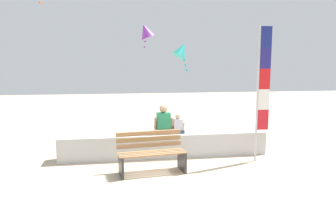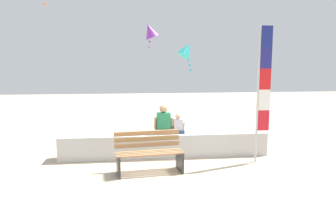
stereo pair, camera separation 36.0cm
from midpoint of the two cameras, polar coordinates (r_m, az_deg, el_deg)
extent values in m
plane|color=#C6B091|center=(7.47, -0.82, -10.18)|extent=(40.00, 40.00, 0.00)
cube|color=#B5B6B5|center=(8.26, -1.79, -6.22)|extent=(5.30, 0.56, 0.60)
cube|color=#A7744E|center=(6.82, -4.03, -8.02)|extent=(1.48, 0.24, 0.03)
cube|color=#A48354|center=(6.92, -4.23, -7.77)|extent=(1.48, 0.24, 0.03)
cube|color=#9D7955|center=(7.03, -4.42, -7.53)|extent=(1.48, 0.24, 0.03)
cube|color=#A8824D|center=(7.14, -4.60, -7.30)|extent=(1.48, 0.24, 0.03)
cube|color=#A27959|center=(7.21, -4.79, -6.16)|extent=(1.48, 0.22, 0.10)
cube|color=#9A7547|center=(7.20, -4.83, -5.11)|extent=(1.48, 0.22, 0.10)
cube|color=#A7774D|center=(7.19, -4.88, -4.06)|extent=(1.48, 0.22, 0.10)
cube|color=#2D2D33|center=(6.94, -9.90, -9.77)|extent=(0.11, 0.53, 0.45)
cube|color=#2D2D33|center=(7.20, 1.07, -8.99)|extent=(0.11, 0.53, 0.45)
cube|color=tan|center=(8.20, -2.07, -3.73)|extent=(0.44, 0.36, 0.12)
cube|color=#29875A|center=(8.15, -2.07, -1.86)|extent=(0.34, 0.22, 0.42)
cylinder|color=tan|center=(8.12, -3.53, -2.28)|extent=(0.07, 0.17, 0.31)
cylinder|color=tan|center=(8.17, -0.59, -2.19)|extent=(0.07, 0.17, 0.31)
sphere|color=tan|center=(8.10, -2.09, 0.34)|extent=(0.21, 0.21, 0.21)
cube|color=#2E3B52|center=(8.26, 0.55, -3.77)|extent=(0.30, 0.25, 0.08)
cube|color=silver|center=(8.22, 0.55, -2.50)|extent=(0.23, 0.15, 0.29)
cylinder|color=#DDAA8E|center=(8.19, -0.43, -2.79)|extent=(0.05, 0.12, 0.21)
cylinder|color=#DDAA8E|center=(8.24, 1.56, -2.73)|extent=(0.05, 0.12, 0.21)
sphere|color=#DDAA8E|center=(8.19, 0.55, -1.01)|extent=(0.14, 0.14, 0.14)
cylinder|color=#B7B7BC|center=(7.90, 14.49, 2.65)|extent=(0.05, 0.05, 3.25)
cube|color=red|center=(8.04, 15.42, -1.60)|extent=(0.28, 0.02, 0.49)
cube|color=white|center=(7.98, 15.55, 1.91)|extent=(0.28, 0.02, 0.49)
cube|color=red|center=(7.94, 15.69, 5.46)|extent=(0.28, 0.02, 0.49)
cube|color=navy|center=(7.94, 15.82, 9.03)|extent=(0.28, 0.02, 0.49)
cube|color=navy|center=(7.96, 15.96, 12.58)|extent=(0.28, 0.02, 0.49)
cone|color=purple|center=(11.47, -4.92, 14.05)|extent=(0.67, 0.53, 0.63)
sphere|color=purple|center=(11.55, -4.98, 13.10)|extent=(0.08, 0.08, 0.08)
sphere|color=purple|center=(11.64, -5.03, 12.18)|extent=(0.08, 0.08, 0.08)
sphere|color=purple|center=(11.72, -5.08, 11.26)|extent=(0.08, 0.08, 0.08)
cone|color=teal|center=(11.54, 1.55, 10.82)|extent=(0.78, 0.66, 0.68)
sphere|color=#119EAC|center=(11.45, 1.78, 9.94)|extent=(0.08, 0.08, 0.08)
sphere|color=#119EAC|center=(11.36, 2.02, 9.05)|extent=(0.08, 0.08, 0.08)
sphere|color=#119EAC|center=(11.27, 2.26, 8.14)|extent=(0.08, 0.08, 0.08)
sphere|color=#119EAC|center=(11.18, 2.50, 7.22)|extent=(0.08, 0.08, 0.08)
sphere|color=orange|center=(9.85, -22.91, 17.39)|extent=(0.08, 0.08, 0.08)
camera|label=1|loc=(0.18, -91.27, -0.18)|focal=34.01mm
camera|label=2|loc=(0.18, 88.73, 0.18)|focal=34.01mm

